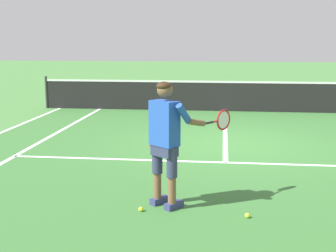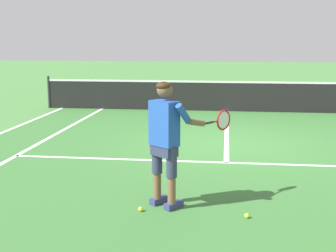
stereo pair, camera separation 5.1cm
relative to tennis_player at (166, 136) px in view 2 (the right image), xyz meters
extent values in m
plane|color=#477F3D|center=(0.82, 4.08, -0.99)|extent=(80.00, 80.00, 0.00)
cube|color=#387033|center=(0.82, 3.47, -0.99)|extent=(10.98, 11.08, 0.00)
cube|color=white|center=(0.82, 2.41, -0.99)|extent=(8.23, 0.10, 0.01)
cube|color=white|center=(0.82, 5.61, -0.99)|extent=(0.10, 6.40, 0.01)
cube|color=white|center=(-3.30, 3.47, -0.99)|extent=(0.10, 10.68, 0.01)
cylinder|color=#333338|center=(-5.12, 8.81, -0.45)|extent=(0.08, 0.08, 1.07)
cube|color=black|center=(0.82, 8.81, -0.53)|extent=(11.84, 0.02, 0.91)
cube|color=white|center=(0.82, 8.81, -0.05)|extent=(11.84, 0.03, 0.06)
cube|color=navy|center=(-0.11, 0.10, -0.94)|extent=(0.26, 0.29, 0.09)
cube|color=navy|center=(0.11, -0.07, -0.94)|extent=(0.26, 0.29, 0.09)
cylinder|color=brown|center=(-0.13, 0.07, -0.72)|extent=(0.11, 0.11, 0.36)
cylinder|color=#2D3351|center=(-0.13, 0.07, -0.33)|extent=(0.14, 0.14, 0.41)
cylinder|color=brown|center=(0.09, -0.10, -0.72)|extent=(0.11, 0.11, 0.36)
cylinder|color=#2D3351|center=(0.09, -0.10, -0.33)|extent=(0.14, 0.14, 0.41)
cube|color=#2D3351|center=(-0.02, -0.02, -0.17)|extent=(0.39, 0.37, 0.20)
cube|color=#234CAD|center=(-0.02, -0.02, 0.17)|extent=(0.44, 0.41, 0.60)
cylinder|color=brown|center=(-0.21, 0.13, 0.12)|extent=(0.09, 0.09, 0.62)
cylinder|color=#234CAD|center=(0.24, -0.11, 0.32)|extent=(0.23, 0.26, 0.29)
cylinder|color=brown|center=(0.40, 0.03, 0.18)|extent=(0.24, 0.28, 0.14)
sphere|color=brown|center=(-0.02, -0.01, 0.62)|extent=(0.21, 0.21, 0.21)
ellipsoid|color=#382314|center=(-0.03, -0.03, 0.67)|extent=(0.28, 0.28, 0.12)
cylinder|color=#232326|center=(0.55, 0.20, 0.15)|extent=(0.15, 0.18, 0.03)
cylinder|color=red|center=(0.64, 0.32, 0.15)|extent=(0.08, 0.09, 0.02)
torus|color=red|center=(0.75, 0.46, 0.15)|extent=(0.20, 0.25, 0.30)
cylinder|color=silver|center=(0.75, 0.46, 0.15)|extent=(0.16, 0.20, 0.25)
sphere|color=#CCE02D|center=(-0.31, -0.24, -0.96)|extent=(0.07, 0.07, 0.07)
sphere|color=#CCE02D|center=(1.08, -0.30, -0.96)|extent=(0.07, 0.07, 0.07)
camera|label=1|loc=(0.73, -5.97, 1.25)|focal=49.35mm
camera|label=2|loc=(0.78, -5.97, 1.25)|focal=49.35mm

